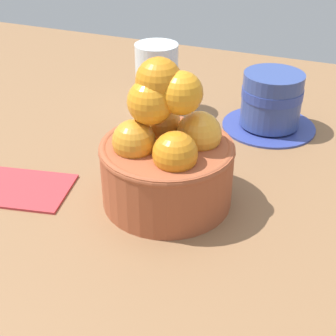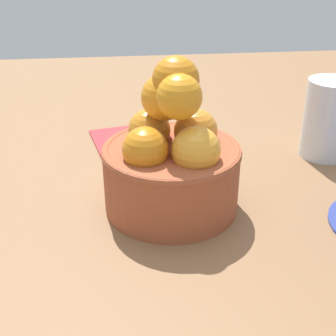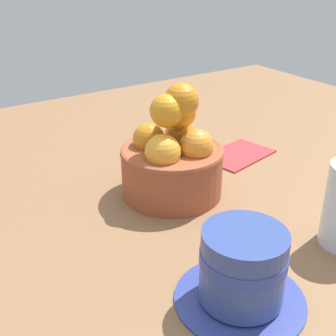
% 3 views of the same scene
% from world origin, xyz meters
% --- Properties ---
extents(ground_plane, '(1.35, 1.07, 0.05)m').
position_xyz_m(ground_plane, '(0.00, 0.00, -0.02)').
color(ground_plane, brown).
extents(terracotta_bowl, '(0.15, 0.15, 0.16)m').
position_xyz_m(terracotta_bowl, '(-0.00, 0.00, 0.06)').
color(terracotta_bowl, '#9E4C2D').
rests_on(terracotta_bowl, ground_plane).
extents(coffee_cup, '(0.13, 0.13, 0.08)m').
position_xyz_m(coffee_cup, '(0.07, 0.22, 0.04)').
color(coffee_cup, '#313F90').
rests_on(coffee_cup, ground_plane).
extents(folded_napkin, '(0.13, 0.10, 0.01)m').
position_xyz_m(folded_napkin, '(-0.17, -0.05, 0.00)').
color(folded_napkin, '#B23338').
rests_on(folded_napkin, ground_plane).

